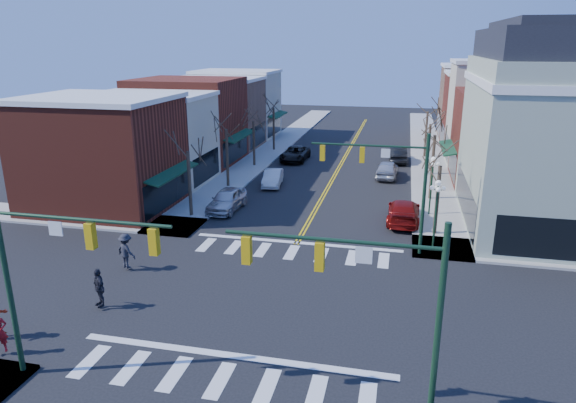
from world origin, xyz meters
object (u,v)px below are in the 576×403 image
Objects in this scene: lamppost_midblock at (432,176)px; car_right_mid at (387,169)px; pedestrian_dark_b at (126,251)px; car_left_mid at (273,178)px; victorian_corner at (571,129)px; car_left_near at (227,200)px; car_right_near at (404,211)px; lamppost_corner at (437,203)px; car_left_far at (295,154)px; car_right_far at (398,155)px; pedestrian_dark_a at (99,287)px.

car_right_mid is (-3.40, 10.36, -2.16)m from lamppost_midblock.
pedestrian_dark_b is (-16.45, -13.19, -1.83)m from lamppost_midblock.
lamppost_midblock is 1.04× the size of car_left_mid.
victorian_corner is 23.68m from car_left_near.
lamppost_midblock reaches higher than car_right_near.
lamppost_corner is at bearing 104.33° from car_right_mid.
lamppost_corner is at bearing 111.94° from car_right_near.
car_right_far is at bearing 10.56° from car_left_far.
pedestrian_dark_a is at bearing 65.44° from car_right_far.
car_right_far is at bearing -93.85° from car_right_mid.
car_right_far is at bearing -94.12° from pedestrian_dark_b.
pedestrian_dark_b is (-13.05, -23.55, 0.33)m from car_right_mid.
car_left_near is at bearing -79.00° from pedestrian_dark_b.
car_right_far is (0.81, 6.86, -0.01)m from car_right_mid.
lamppost_midblock is at bearing 94.48° from car_right_far.
car_left_mid is 22.88m from pedestrian_dark_a.
car_right_far is 36.87m from pedestrian_dark_a.
pedestrian_dark_b is at bearing 63.92° from car_right_mid.
car_left_mid is 0.87× the size of car_right_far.
car_right_mid reaches higher than car_right_near.
victorian_corner is 3.42× the size of car_left_mid.
car_right_near is 1.12× the size of car_right_far.
lamppost_corner is 0.92× the size of car_right_mid.
car_right_mid is at bearing 103.64° from pedestrian_dark_a.
car_right_near is at bearing 88.31° from car_right_far.
lamppost_midblock is 17.54m from car_right_far.
car_right_near is at bearing -39.82° from car_left_mid.
pedestrian_dark_b is (-16.45, -6.69, -1.83)m from lamppost_corner.
pedestrian_dark_a is at bearing -131.83° from lamppost_midblock.
lamppost_midblock is 21.17m from pedestrian_dark_b.
lamppost_corner reaches higher than car_right_mid.
car_right_far is 2.55× the size of pedestrian_dark_a.
pedestrian_dark_b reaches higher than pedestrian_dark_a.
car_left_far is (1.46, 17.44, -0.07)m from car_left_near.
lamppost_midblock is 0.91× the size of car_left_near.
pedestrian_dark_a is 4.24m from pedestrian_dark_b.
pedestrian_dark_a is at bearing 123.41° from pedestrian_dark_b.
car_right_near is 19.01m from car_right_far.
pedestrian_dark_a is (-15.50, -10.82, -1.88)m from lamppost_corner.
car_left_mid is at bearing 137.49° from lamppost_corner.
car_left_far is at bearing -55.59° from car_right_near.
car_right_mid is (-3.40, 16.86, -2.16)m from lamppost_corner.
victorian_corner is at bearing -132.45° from pedestrian_dark_b.
car_right_far reaches higher than car_right_near.
car_left_mid is at bearing 120.98° from pedestrian_dark_a.
lamppost_midblock is at bearing 85.43° from pedestrian_dark_a.
lamppost_midblock reaches higher than car_right_mid.
car_left_far is (-21.44, 15.95, -5.92)m from victorian_corner.
pedestrian_dark_b is (-3.31, -28.64, 0.39)m from car_left_far.
car_left_mid is at bearing -88.11° from car_left_far.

